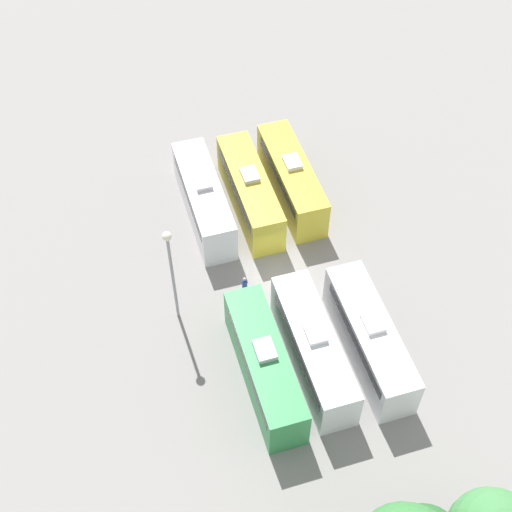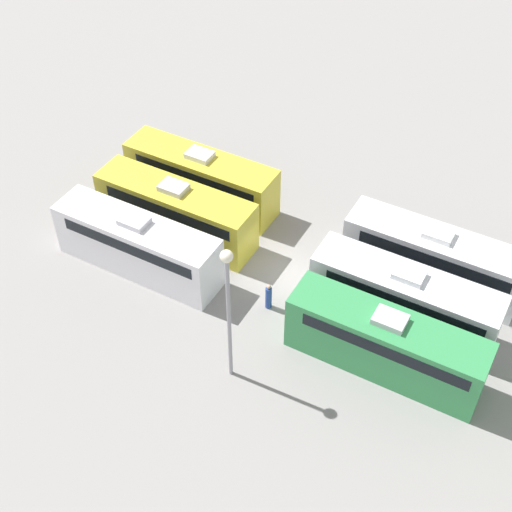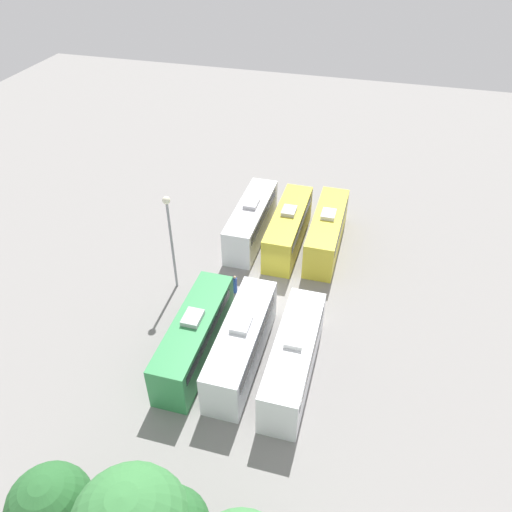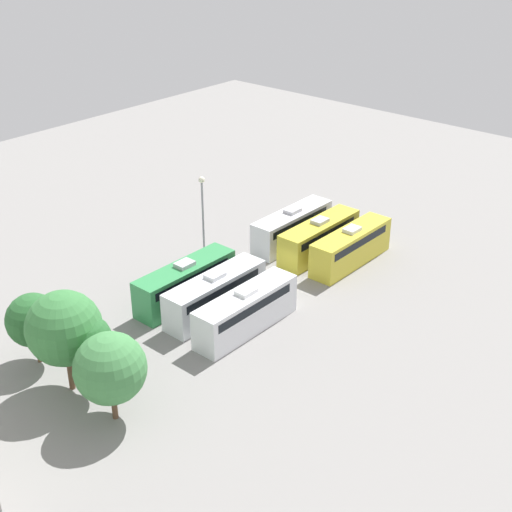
% 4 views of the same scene
% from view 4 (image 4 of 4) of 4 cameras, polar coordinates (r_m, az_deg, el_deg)
% --- Properties ---
extents(ground_plane, '(110.74, 110.74, 0.00)m').
position_cam_4_polar(ground_plane, '(65.51, 1.31, -1.97)').
color(ground_plane, gray).
extents(bus_0, '(2.56, 10.08, 3.74)m').
position_cam_4_polar(bus_0, '(68.26, 7.59, 0.82)').
color(bus_0, gold).
rests_on(bus_0, ground_plane).
extents(bus_1, '(2.56, 10.08, 3.74)m').
position_cam_4_polar(bus_1, '(69.71, 5.07, 1.54)').
color(bus_1, gold).
rests_on(bus_1, ground_plane).
extents(bus_2, '(2.56, 10.08, 3.74)m').
position_cam_4_polar(bus_2, '(71.80, 2.89, 2.41)').
color(bus_2, silver).
rests_on(bus_2, ground_plane).
extents(bus_3, '(2.56, 10.08, 3.74)m').
position_cam_4_polar(bus_3, '(57.48, -0.82, -4.33)').
color(bus_3, silver).
rests_on(bus_3, ground_plane).
extents(bus_4, '(2.56, 10.08, 3.74)m').
position_cam_4_polar(bus_4, '(59.87, -3.29, -2.98)').
color(bus_4, silver).
rests_on(bus_4, ground_plane).
extents(bus_5, '(2.56, 10.08, 3.74)m').
position_cam_4_polar(bus_5, '(61.79, -5.69, -2.05)').
color(bus_5, '#338C4C').
rests_on(bus_5, ground_plane).
extents(worker_person, '(0.36, 0.36, 1.72)m').
position_cam_4_polar(worker_person, '(66.26, -0.84, -0.82)').
color(worker_person, navy).
rests_on(worker_person, ground_plane).
extents(light_pole, '(0.60, 0.60, 8.58)m').
position_cam_4_polar(light_pole, '(66.88, -4.30, 4.08)').
color(light_pole, gray).
rests_on(light_pole, ground_plane).
extents(tree_0, '(4.89, 4.89, 6.54)m').
position_cam_4_polar(tree_0, '(48.08, -11.59, -8.80)').
color(tree_0, brown).
rests_on(tree_0, ground_plane).
extents(tree_1, '(3.64, 3.64, 6.24)m').
position_cam_4_polar(tree_1, '(50.62, -13.45, -6.59)').
color(tree_1, brown).
rests_on(tree_1, ground_plane).
extents(tree_2, '(5.34, 5.34, 7.79)m').
position_cam_4_polar(tree_2, '(50.95, -15.11, -5.61)').
color(tree_2, brown).
rests_on(tree_2, ground_plane).
extents(tree_3, '(4.06, 4.06, 5.74)m').
position_cam_4_polar(tree_3, '(55.23, -17.40, -4.92)').
color(tree_3, brown).
rests_on(tree_3, ground_plane).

